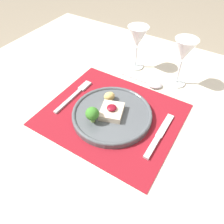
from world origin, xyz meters
The scene contains 9 objects.
ground_plane centered at (0.00, 0.00, 0.00)m, with size 8.00×8.00×0.00m, color gray.
dining_table centered at (0.00, 0.00, 0.64)m, with size 1.29×1.11×0.72m.
placemat centered at (0.00, 0.00, 0.72)m, with size 0.41×0.35×0.00m, color maroon.
dinner_plate centered at (0.00, -0.01, 0.74)m, with size 0.25×0.25×0.07m.
fork centered at (-0.16, 0.01, 0.73)m, with size 0.02×0.18×0.01m.
knife centered at (0.16, -0.01, 0.73)m, with size 0.02×0.18×0.01m.
spoon centered at (0.04, 0.21, 0.73)m, with size 0.17×0.05×0.02m.
wine_glass_near centered at (0.12, 0.26, 0.85)m, with size 0.08×0.08×0.17m.
wine_glass_far centered at (-0.06, 0.28, 0.84)m, with size 0.08×0.08×0.17m.
Camera 1 is at (0.25, -0.41, 1.23)m, focal length 35.00 mm.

